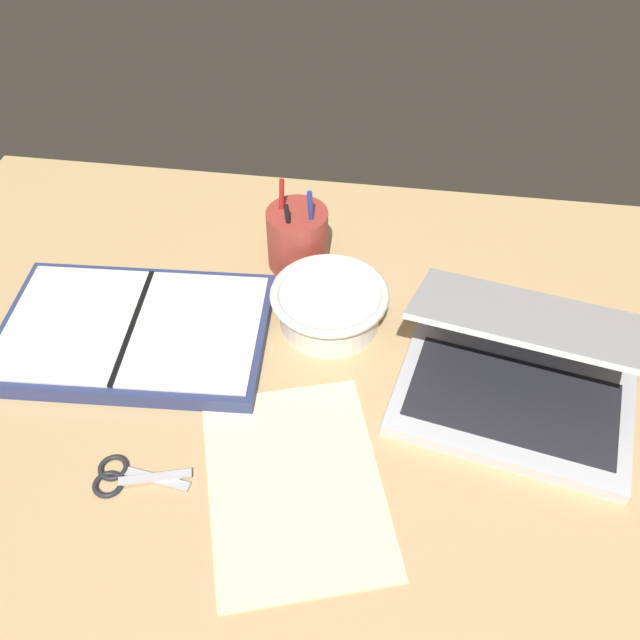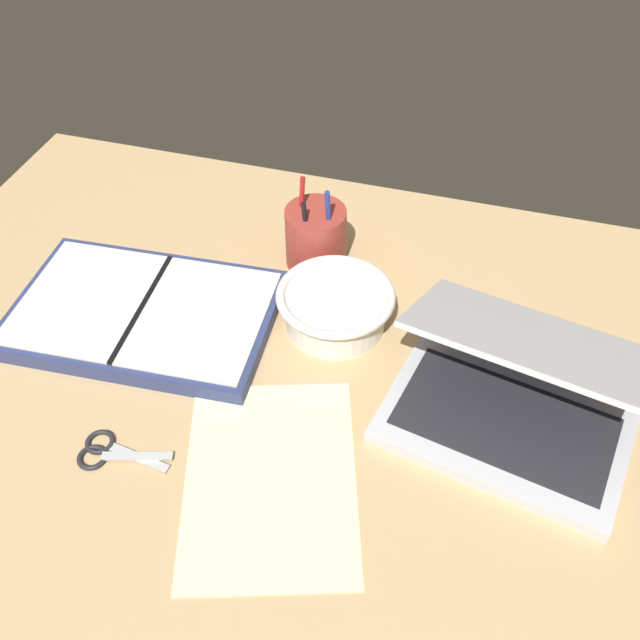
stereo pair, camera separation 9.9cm
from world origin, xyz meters
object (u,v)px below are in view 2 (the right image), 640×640
planner (144,313)px  bowl (336,306)px  pen_cup (316,237)px  laptop (514,394)px  scissors (106,451)px

planner → bowl: bearing=10.7°
bowl → pen_cup: (-7.00, 13.18, 1.49)cm
laptop → scissors: bearing=-146.0°
planner → scissors: (5.93, -23.59, -1.04)cm
laptop → bowl: size_ratio=2.03×
laptop → bowl: laptop is taller
bowl → pen_cup: bearing=118.0°
planner → scissors: size_ratio=3.30×
bowl → planner: size_ratio=0.44×
scissors → planner: bearing=99.7°
laptop → scissors: laptop is taller
laptop → planner: size_ratio=0.88×
laptop → scissors: size_ratio=2.91×
laptop → planner: (-55.30, 3.04, -3.19)cm
pen_cup → scissors: (-15.37, -43.97, -4.85)cm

